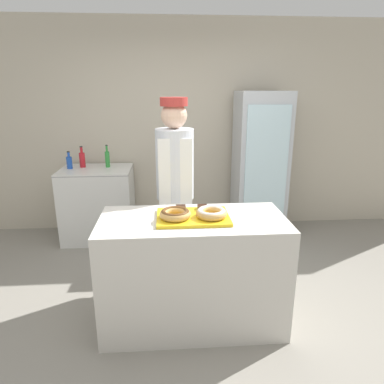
% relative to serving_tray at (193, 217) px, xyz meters
% --- Properties ---
extents(ground_plane, '(14.00, 14.00, 0.00)m').
position_rel_serving_tray_xyz_m(ground_plane, '(0.00, 0.00, -0.92)').
color(ground_plane, gray).
extents(wall_back, '(8.00, 0.06, 2.70)m').
position_rel_serving_tray_xyz_m(wall_back, '(0.00, 2.13, 0.43)').
color(wall_back, '#BCB29E').
rests_on(wall_back, ground_plane).
extents(display_counter, '(1.43, 0.67, 0.91)m').
position_rel_serving_tray_xyz_m(display_counter, '(0.00, 0.00, -0.46)').
color(display_counter, beige).
rests_on(display_counter, ground_plane).
extents(serving_tray, '(0.55, 0.39, 0.02)m').
position_rel_serving_tray_xyz_m(serving_tray, '(0.00, 0.00, 0.00)').
color(serving_tray, yellow).
rests_on(serving_tray, display_counter).
extents(donut_chocolate_glaze, '(0.23, 0.23, 0.06)m').
position_rel_serving_tray_xyz_m(donut_chocolate_glaze, '(-0.14, -0.04, 0.05)').
color(donut_chocolate_glaze, tan).
rests_on(donut_chocolate_glaze, serving_tray).
extents(donut_light_glaze, '(0.23, 0.23, 0.06)m').
position_rel_serving_tray_xyz_m(donut_light_glaze, '(0.14, -0.04, 0.05)').
color(donut_light_glaze, tan).
rests_on(donut_light_glaze, serving_tray).
extents(brownie_back_left, '(0.08, 0.08, 0.03)m').
position_rel_serving_tray_xyz_m(brownie_back_left, '(-0.09, 0.14, 0.03)').
color(brownie_back_left, black).
rests_on(brownie_back_left, serving_tray).
extents(brownie_back_right, '(0.08, 0.08, 0.03)m').
position_rel_serving_tray_xyz_m(brownie_back_right, '(0.09, 0.14, 0.03)').
color(brownie_back_right, black).
rests_on(brownie_back_right, serving_tray).
extents(baker_person, '(0.35, 0.35, 1.78)m').
position_rel_serving_tray_xyz_m(baker_person, '(-0.12, 0.67, 0.04)').
color(baker_person, '#4C4C51').
rests_on(baker_person, ground_plane).
extents(beverage_fridge, '(0.62, 0.58, 1.83)m').
position_rel_serving_tray_xyz_m(beverage_fridge, '(0.98, 1.74, -0.00)').
color(beverage_fridge, '#ADB2B7').
rests_on(beverage_fridge, ground_plane).
extents(chest_freezer, '(0.86, 0.64, 0.91)m').
position_rel_serving_tray_xyz_m(chest_freezer, '(-1.07, 1.75, -0.46)').
color(chest_freezer, silver).
rests_on(chest_freezer, ground_plane).
extents(bottle_red, '(0.07, 0.07, 0.26)m').
position_rel_serving_tray_xyz_m(bottle_red, '(-1.24, 1.85, 0.09)').
color(bottle_red, red).
rests_on(bottle_red, chest_freezer).
extents(bottle_green, '(0.06, 0.06, 0.28)m').
position_rel_serving_tray_xyz_m(bottle_green, '(-0.93, 1.83, 0.10)').
color(bottle_green, '#2D8C38').
rests_on(bottle_green, chest_freezer).
extents(bottle_blue, '(0.07, 0.07, 0.22)m').
position_rel_serving_tray_xyz_m(bottle_blue, '(-1.38, 1.78, 0.07)').
color(bottle_blue, '#1E4CB2').
rests_on(bottle_blue, chest_freezer).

